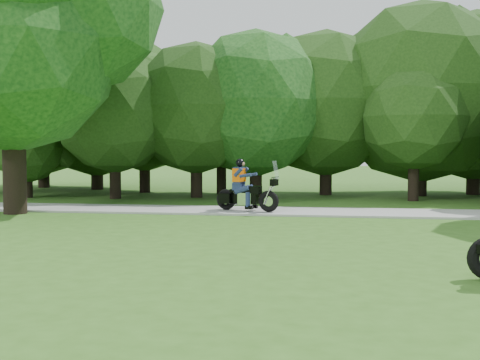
{
  "coord_description": "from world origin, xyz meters",
  "views": [
    {
      "loc": [
        -1.24,
        -10.22,
        2.05
      ],
      "look_at": [
        -3.42,
        4.54,
        1.18
      ],
      "focal_mm": 45.0,
      "sensor_mm": 36.0,
      "label": 1
    }
  ],
  "objects": [
    {
      "name": "walkway",
      "position": [
        0.0,
        8.0,
        0.03
      ],
      "size": [
        60.0,
        2.2,
        0.06
      ],
      "primitive_type": "cube",
      "color": "#969691",
      "rests_on": "ground"
    },
    {
      "name": "touring_motorcycle",
      "position": [
        -3.79,
        7.73,
        0.63
      ],
      "size": [
        2.02,
        1.07,
        1.58
      ],
      "rotation": [
        0.0,
        0.0,
        -0.31
      ],
      "color": "black",
      "rests_on": "walkway"
    },
    {
      "name": "ground",
      "position": [
        0.0,
        0.0,
        0.0
      ],
      "size": [
        100.0,
        100.0,
        0.0
      ],
      "primitive_type": "plane",
      "color": "#33601B",
      "rests_on": "ground"
    },
    {
      "name": "big_tree_west",
      "position": [
        -10.54,
        6.85,
        5.76
      ],
      "size": [
        8.64,
        6.56,
        9.96
      ],
      "color": "black",
      "rests_on": "ground"
    },
    {
      "name": "tree_line",
      "position": [
        0.29,
        14.92,
        3.78
      ],
      "size": [
        39.42,
        11.81,
        7.86
      ],
      "color": "black",
      "rests_on": "ground"
    }
  ]
}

